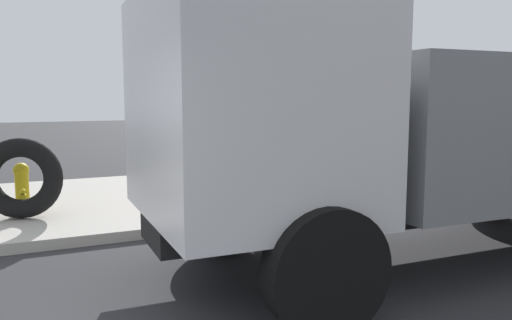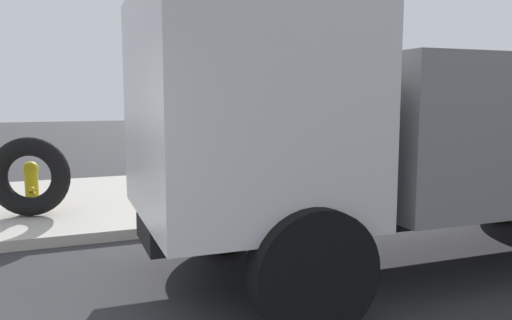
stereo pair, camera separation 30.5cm
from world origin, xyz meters
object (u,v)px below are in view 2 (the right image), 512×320
at_px(fire_hydrant, 32,185).
at_px(stop_sign, 208,110).
at_px(dump_truck_gray, 427,129).
at_px(bare_tree, 258,51).
at_px(loose_tire, 30,177).

xyz_separation_m(fire_hydrant, stop_sign, (2.53, -1.40, 1.20)).
bearing_deg(stop_sign, dump_truck_gray, -54.50).
bearing_deg(stop_sign, bare_tree, 57.35).
bearing_deg(stop_sign, fire_hydrant, 151.05).
relative_size(fire_hydrant, stop_sign, 0.35).
bearing_deg(dump_truck_gray, bare_tree, 86.87).
xyz_separation_m(dump_truck_gray, bare_tree, (0.33, 6.06, 1.39)).
xyz_separation_m(fire_hydrant, loose_tire, (-0.01, -0.33, 0.18)).
relative_size(fire_hydrant, dump_truck_gray, 0.11).
distance_m(loose_tire, stop_sign, 2.94).
bearing_deg(loose_tire, stop_sign, -22.92).
distance_m(stop_sign, bare_tree, 4.26).
xyz_separation_m(fire_hydrant, bare_tree, (4.73, 2.04, 2.42)).
height_order(fire_hydrant, loose_tire, loose_tire).
xyz_separation_m(loose_tire, dump_truck_gray, (4.41, -3.70, 0.85)).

